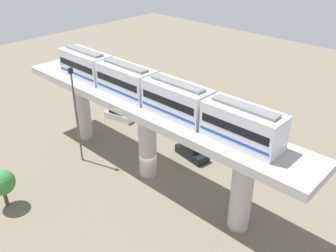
% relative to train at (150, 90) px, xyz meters
% --- Properties ---
extents(ground_plane, '(120.00, 120.00, 0.00)m').
position_rel_train_xyz_m(ground_plane, '(0.00, 0.60, -10.16)').
color(ground_plane, '#706654').
extents(viaduct, '(5.20, 35.80, 8.63)m').
position_rel_train_xyz_m(viaduct, '(0.00, 0.60, -3.50)').
color(viaduct, '#B7B2AA').
rests_on(viaduct, ground).
extents(train, '(2.64, 27.45, 3.24)m').
position_rel_train_xyz_m(train, '(0.00, 0.00, 0.00)').
color(train, silver).
rests_on(train, viaduct).
extents(parked_car_black, '(2.41, 4.42, 1.76)m').
position_rel_train_xyz_m(parked_car_black, '(5.83, -0.70, -9.42)').
color(parked_car_black, black).
rests_on(parked_car_black, ground).
extents(parked_car_white, '(2.63, 4.48, 1.76)m').
position_rel_train_xyz_m(parked_car_white, '(6.23, 12.86, -9.42)').
color(parked_car_white, white).
rests_on(parked_car_white, ground).
extents(parked_car_orange, '(2.53, 4.46, 1.76)m').
position_rel_train_xyz_m(parked_car_orange, '(9.83, 5.30, -9.42)').
color(parked_car_orange, orange).
rests_on(parked_car_orange, ground).
extents(tree_near_viaduct, '(2.51, 2.51, 4.07)m').
position_rel_train_xyz_m(tree_near_viaduct, '(-13.06, 6.82, -7.38)').
color(tree_near_viaduct, brown).
rests_on(tree_near_viaduct, ground).
extents(signal_post, '(0.44, 0.28, 11.23)m').
position_rel_train_xyz_m(signal_post, '(-3.40, 8.13, -4.01)').
color(signal_post, '#4C4C51').
rests_on(signal_post, ground).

